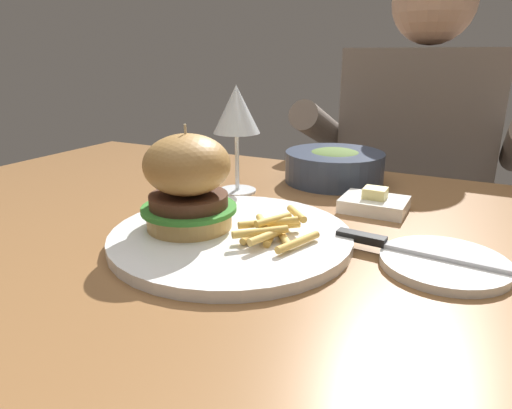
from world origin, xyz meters
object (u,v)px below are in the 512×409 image
object	(u,v)px
burger_sandwich	(188,182)
table_knife	(401,247)
bread_plate	(444,263)
main_plate	(231,237)
soup_bowl	(335,166)
butter_dish	(374,203)
diner_person	(410,214)
wine_glass	(236,112)

from	to	relation	value
burger_sandwich	table_knife	size ratio (longest dim) A/B	0.68
bread_plate	table_knife	xyz separation A→B (m)	(-0.05, 0.00, 0.01)
main_plate	soup_bowl	size ratio (longest dim) A/B	1.69
burger_sandwich	butter_dish	world-z (taller)	burger_sandwich
burger_sandwich	butter_dish	size ratio (longest dim) A/B	1.38
table_knife	soup_bowl	distance (m)	0.33
bread_plate	diner_person	world-z (taller)	diner_person
main_plate	bread_plate	xyz separation A→B (m)	(0.25, 0.05, -0.00)
burger_sandwich	wine_glass	xyz separation A→B (m)	(-0.04, 0.21, 0.06)
table_knife	soup_bowl	xyz separation A→B (m)	(-0.17, 0.29, 0.02)
table_knife	butter_dish	distance (m)	0.17
burger_sandwich	bread_plate	size ratio (longest dim) A/B	0.94
main_plate	burger_sandwich	xyz separation A→B (m)	(-0.06, -0.01, 0.07)
bread_plate	soup_bowl	world-z (taller)	soup_bowl
burger_sandwich	butter_dish	distance (m)	0.29
soup_bowl	diner_person	distance (m)	0.46
wine_glass	bread_plate	distance (m)	0.40
main_plate	table_knife	xyz separation A→B (m)	(0.20, 0.05, 0.01)
table_knife	diner_person	size ratio (longest dim) A/B	0.16
main_plate	diner_person	size ratio (longest dim) A/B	0.26
butter_dish	soup_bowl	bearing A→B (deg)	128.12
bread_plate	soup_bowl	bearing A→B (deg)	127.08
wine_glass	bread_plate	size ratio (longest dim) A/B	1.28
diner_person	soup_bowl	bearing A→B (deg)	-102.71
bread_plate	table_knife	world-z (taller)	table_knife
main_plate	table_knife	size ratio (longest dim) A/B	1.57
wine_glass	table_knife	size ratio (longest dim) A/B	0.93
butter_dish	soup_bowl	world-z (taller)	soup_bowl
butter_dish	soup_bowl	xyz separation A→B (m)	(-0.10, 0.13, 0.02)
main_plate	soup_bowl	xyz separation A→B (m)	(0.03, 0.34, 0.02)
burger_sandwich	wine_glass	distance (m)	0.22
table_knife	burger_sandwich	bearing A→B (deg)	-167.13
bread_plate	butter_dish	bearing A→B (deg)	126.17
soup_bowl	diner_person	bearing A→B (deg)	77.29
burger_sandwich	wine_glass	world-z (taller)	wine_glass
wine_glass	diner_person	distance (m)	0.66
wine_glass	burger_sandwich	bearing A→B (deg)	-77.68
main_plate	bread_plate	bearing A→B (deg)	10.35
butter_dish	bread_plate	bearing A→B (deg)	-53.83
main_plate	diner_person	distance (m)	0.77
table_knife	soup_bowl	bearing A→B (deg)	120.79
table_knife	butter_dish	world-z (taller)	butter_dish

